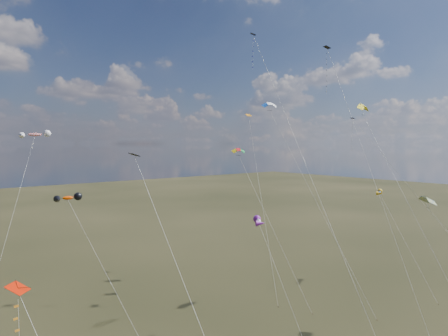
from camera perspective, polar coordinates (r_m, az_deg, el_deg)
diamond_black_high at (r=57.81m, az=15.11°, el=11.72°), size 7.55×19.86×35.89m
diamond_navy_tall at (r=55.60m, az=5.28°, el=13.85°), size 9.11×28.09×37.77m
diamond_black_mid at (r=29.05m, az=-7.33°, el=-12.07°), size 1.37×16.26×21.57m
diamond_red_low at (r=28.89m, az=-26.78°, el=-19.32°), size 4.50×7.95×13.76m
diamond_navy_right at (r=70.31m, az=18.85°, el=3.42°), size 10.48×19.19×26.68m
diamond_orange_center at (r=65.83m, az=4.48°, el=1.40°), size 8.92×15.70×27.56m
parafoil_yellow at (r=59.38m, az=19.31°, el=8.33°), size 10.38×21.19×28.33m
parafoil_blue_white at (r=66.45m, az=6.60°, el=8.99°), size 2.77×21.57×29.50m
parafoil_striped at (r=52.14m, az=27.18°, el=-3.92°), size 7.60×12.06×16.66m
parafoil_tricolor at (r=59.53m, az=2.16°, el=2.50°), size 3.02×13.57×21.96m
novelty_orange_black at (r=49.60m, az=-21.36°, el=-4.07°), size 5.56×12.61×16.61m
novelty_white_purple at (r=45.99m, az=5.00°, el=-7.58°), size 1.85×10.15×13.99m
novelty_redwhite_stripe at (r=68.59m, az=-25.44°, el=4.29°), size 12.33×15.46×24.40m
novelty_blue_yellow at (r=69.62m, az=21.38°, el=-3.29°), size 4.31×11.79×14.90m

